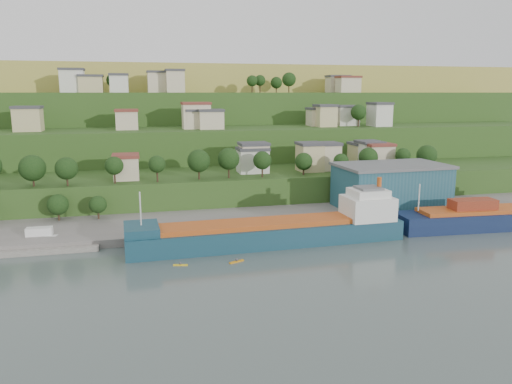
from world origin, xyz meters
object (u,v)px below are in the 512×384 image
object	(u,v)px
caravan	(39,233)
kayak_orange	(237,261)
warehouse	(391,186)
cargo_ship_near	(277,233)
cargo_ship_far	(511,217)

from	to	relation	value
caravan	kayak_orange	size ratio (longest dim) A/B	1.70
warehouse	caravan	size ratio (longest dim) A/B	5.44
warehouse	kayak_orange	size ratio (longest dim) A/B	9.23
caravan	warehouse	bearing A→B (deg)	4.99
cargo_ship_near	kayak_orange	bearing A→B (deg)	-139.85
cargo_ship_near	caravan	world-z (taller)	cargo_ship_near
warehouse	caravan	xyz separation A→B (m)	(-94.50, -7.02, -5.87)
cargo_ship_near	cargo_ship_far	xyz separation A→B (m)	(64.67, 0.22, -0.15)
cargo_ship_far	warehouse	size ratio (longest dim) A/B	1.87
warehouse	cargo_ship_far	bearing A→B (deg)	-41.50
caravan	cargo_ship_far	bearing A→B (deg)	-5.54
cargo_ship_far	warehouse	bearing A→B (deg)	144.01
kayak_orange	cargo_ship_far	bearing A→B (deg)	-16.00
cargo_ship_near	kayak_orange	world-z (taller)	cargo_ship_near
cargo_ship_near	cargo_ship_far	size ratio (longest dim) A/B	1.10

